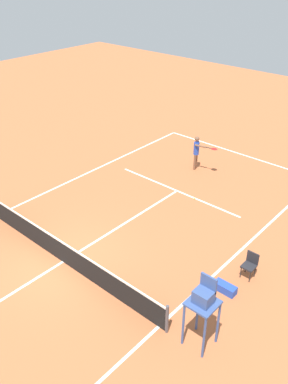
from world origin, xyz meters
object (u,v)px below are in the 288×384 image
(umpire_chair, at_px, (203,302))
(equipment_bag, at_px, (225,288))
(player_serving, at_px, (197,150))
(courtside_chair_mid, at_px, (250,264))
(tennis_ball, at_px, (195,199))

(umpire_chair, distance_m, equipment_bag, 2.75)
(player_serving, relative_size, courtside_chair_mid, 1.91)
(player_serving, xyz_separation_m, tennis_ball, (-1.71, 2.53, -1.05))
(courtside_chair_mid, bearing_deg, umpire_chair, 95.44)
(player_serving, distance_m, equipment_bag, 8.98)
(player_serving, bearing_deg, courtside_chair_mid, 35.83)
(player_serving, bearing_deg, umpire_chair, 23.53)
(umpire_chair, height_order, courtside_chair_mid, umpire_chair)
(tennis_ball, distance_m, equipment_bag, 5.92)
(umpire_chair, bearing_deg, player_serving, -54.33)
(player_serving, height_order, tennis_ball, player_serving)
(player_serving, height_order, courtside_chair_mid, player_serving)
(player_serving, relative_size, umpire_chair, 0.75)
(courtside_chair_mid, bearing_deg, player_serving, -42.03)
(umpire_chair, height_order, equipment_bag, umpire_chair)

